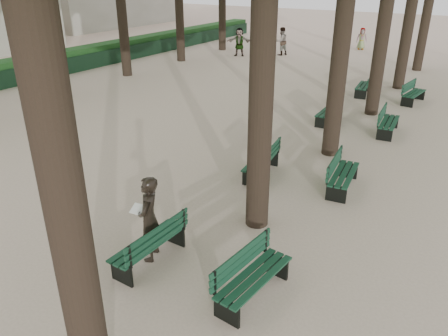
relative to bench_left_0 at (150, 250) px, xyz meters
The scene contains 15 objects.
ground 0.72m from the bench_left_0, 123.62° to the right, with size 120.00×120.00×0.00m, color beige.
bench_left_0 is the anchor object (origin of this frame).
bench_left_1 4.83m from the bench_left_0, 90.00° to the left, with size 0.81×1.86×0.92m.
bench_left_2 10.44m from the bench_left_0, 90.00° to the left, with size 0.64×1.82×0.92m.
bench_left_3 15.21m from the bench_left_0, 90.00° to the left, with size 0.77×1.85×0.92m.
bench_right_0 2.27m from the bench_left_0, ahead, with size 0.75×1.85×0.92m.
bench_right_1 5.68m from the bench_left_0, 66.46° to the left, with size 0.77×1.85×0.92m.
bench_right_2 10.57m from the bench_left_0, 77.61° to the left, with size 0.72×1.84×0.92m.
bench_right_3 15.19m from the bench_left_0, 81.41° to the left, with size 0.79×1.86×0.92m.
man_with_map 0.66m from the bench_left_0, 118.47° to the left, with size 0.75×0.81×1.82m.
pedestrian_a 24.05m from the bench_left_0, 108.87° to the left, with size 0.90×0.37×1.85m, color #262628.
pedestrian_d 28.28m from the bench_left_0, 97.66° to the left, with size 0.76×0.31×1.55m, color #262628.
pedestrian_e 23.27m from the bench_left_0, 115.65° to the left, with size 1.71×0.37×1.84m, color #262628.
fence 18.58m from the bench_left_0, 145.79° to the left, with size 0.08×42.00×0.90m, color black.
hedge 19.17m from the bench_left_0, 146.96° to the left, with size 1.20×42.00×1.20m, color #164218.
Camera 1 is at (5.48, -4.84, 5.42)m, focal length 35.00 mm.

